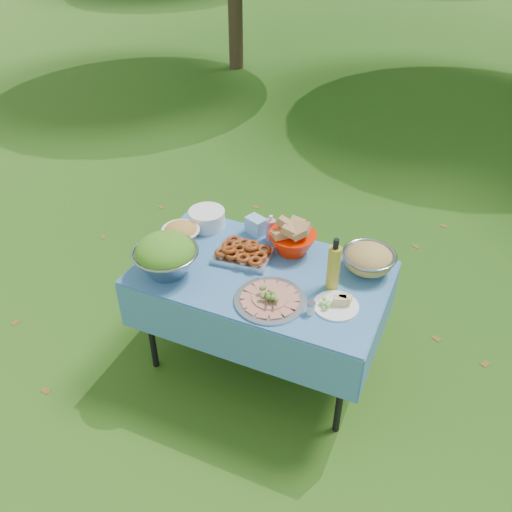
{
  "coord_description": "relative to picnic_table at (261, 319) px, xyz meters",
  "views": [
    {
      "loc": [
        0.98,
        -2.29,
        2.74
      ],
      "look_at": [
        -0.04,
        0.0,
        0.86
      ],
      "focal_mm": 38.0,
      "sensor_mm": 36.0,
      "label": 1
    }
  ],
  "objects": [
    {
      "name": "pasta_bowl_white",
      "position": [
        -0.59,
        0.08,
        0.45
      ],
      "size": [
        0.31,
        0.31,
        0.13
      ],
      "primitive_type": null,
      "rotation": [
        0.0,
        0.0,
        0.39
      ],
      "color": "white",
      "rests_on": "picnic_table"
    },
    {
      "name": "ground",
      "position": [
        0.0,
        0.0,
        -0.38
      ],
      "size": [
        80.0,
        80.0,
        0.0
      ],
      "primitive_type": "plane",
      "color": "#0D3409",
      "rests_on": "ground"
    },
    {
      "name": "sanitizer_bottle",
      "position": [
        -0.08,
        0.33,
        0.47
      ],
      "size": [
        0.07,
        0.07,
        0.18
      ],
      "primitive_type": "cylinder",
      "rotation": [
        0.0,
        0.0,
        0.17
      ],
      "color": "pink",
      "rests_on": "picnic_table"
    },
    {
      "name": "plate_stack",
      "position": [
        -0.52,
        0.3,
        0.44
      ],
      "size": [
        0.31,
        0.31,
        0.12
      ],
      "primitive_type": "cylinder",
      "rotation": [
        0.0,
        0.0,
        0.36
      ],
      "color": "white",
      "rests_on": "picnic_table"
    },
    {
      "name": "charcuterie_platter",
      "position": [
        0.15,
        -0.22,
        0.43
      ],
      "size": [
        0.44,
        0.44,
        0.09
      ],
      "primitive_type": "cylinder",
      "rotation": [
        0.0,
        0.0,
        0.11
      ],
      "color": "#AFB0B7",
      "rests_on": "picnic_table"
    },
    {
      "name": "pasta_bowl_steel",
      "position": [
        0.56,
        0.26,
        0.46
      ],
      "size": [
        0.39,
        0.39,
        0.17
      ],
      "primitive_type": null,
      "rotation": [
        0.0,
        0.0,
        0.29
      ],
      "color": "#92959B",
      "rests_on": "picnic_table"
    },
    {
      "name": "bread_bowl",
      "position": [
        0.09,
        0.26,
        0.48
      ],
      "size": [
        0.36,
        0.36,
        0.2
      ],
      "primitive_type": null,
      "rotation": [
        0.0,
        0.0,
        -0.25
      ],
      "color": "#FA1E00",
      "rests_on": "picnic_table"
    },
    {
      "name": "salad_bowl",
      "position": [
        -0.5,
        -0.23,
        0.51
      ],
      "size": [
        0.42,
        0.42,
        0.25
      ],
      "primitive_type": null,
      "rotation": [
        0.0,
        0.0,
        -0.12
      ],
      "color": "#92959B",
      "rests_on": "picnic_table"
    },
    {
      "name": "cheese_plate",
      "position": [
        0.49,
        -0.12,
        0.41
      ],
      "size": [
        0.31,
        0.31,
        0.07
      ],
      "primitive_type": "cylinder",
      "rotation": [
        0.0,
        0.0,
        0.3
      ],
      "color": "white",
      "rests_on": "picnic_table"
    },
    {
      "name": "fried_tray",
      "position": [
        -0.15,
        0.07,
        0.42
      ],
      "size": [
        0.35,
        0.27,
        0.08
      ],
      "primitive_type": "cube",
      "rotation": [
        0.0,
        0.0,
        0.11
      ],
      "color": "silver",
      "rests_on": "picnic_table"
    },
    {
      "name": "shaker",
      "position": [
        0.38,
        -0.22,
        0.42
      ],
      "size": [
        0.06,
        0.06,
        0.08
      ],
      "primitive_type": "cylinder",
      "rotation": [
        0.0,
        0.0,
        0.25
      ],
      "color": "white",
      "rests_on": "picnic_table"
    },
    {
      "name": "oil_bottle",
      "position": [
        0.42,
        0.03,
        0.55
      ],
      "size": [
        0.09,
        0.09,
        0.33
      ],
      "primitive_type": "cylinder",
      "rotation": [
        0.0,
        0.0,
        0.19
      ],
      "color": "#A99A25",
      "rests_on": "picnic_table"
    },
    {
      "name": "picnic_table",
      "position": [
        0.0,
        0.0,
        0.0
      ],
      "size": [
        1.46,
        0.86,
        0.76
      ],
      "primitive_type": "cube",
      "color": "#76BDE3",
      "rests_on": "ground"
    },
    {
      "name": "wipes_box",
      "position": [
        -0.19,
        0.36,
        0.44
      ],
      "size": [
        0.15,
        0.13,
        0.11
      ],
      "primitive_type": "cube",
      "rotation": [
        0.0,
        0.0,
        -0.37
      ],
      "color": "#8EBCE9",
      "rests_on": "picnic_table"
    }
  ]
}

